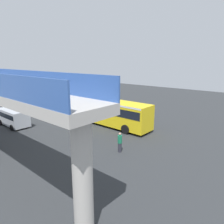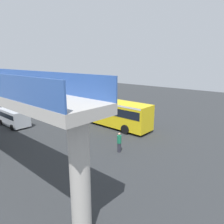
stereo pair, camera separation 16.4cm
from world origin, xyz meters
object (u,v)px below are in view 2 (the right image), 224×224
(bicycle_black, at_px, (36,114))
(pedestrian, at_px, (119,143))
(parked_van, at_px, (14,116))
(city_bus, at_px, (108,110))

(bicycle_black, relative_size, pedestrian, 0.99)
(bicycle_black, bearing_deg, parked_van, 115.51)
(city_bus, relative_size, pedestrian, 6.44)
(bicycle_black, bearing_deg, city_bus, -158.55)
(parked_van, distance_m, pedestrian, 14.92)
(city_bus, distance_m, parked_van, 11.72)
(pedestrian, bearing_deg, bicycle_black, -4.18)
(parked_van, bearing_deg, bicycle_black, -64.49)
(pedestrian, bearing_deg, city_bus, -40.69)
(parked_van, height_order, pedestrian, parked_van)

